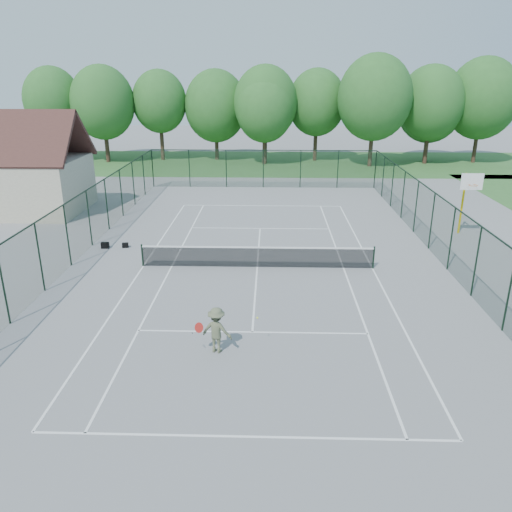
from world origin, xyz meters
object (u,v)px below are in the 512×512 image
at_px(tennis_net, 257,256).
at_px(sports_bag_a, 105,245).
at_px(basketball_goal, 468,191).
at_px(tennis_player, 217,330).

bearing_deg(tennis_net, sports_bag_a, 162.61).
bearing_deg(basketball_goal, tennis_player, -134.11).
xyz_separation_m(basketball_goal, tennis_player, (-12.67, -13.07, -1.78)).
distance_m(tennis_net, basketball_goal, 12.87).
height_order(tennis_net, basketball_goal, basketball_goal).
bearing_deg(tennis_player, tennis_net, 81.74).
relative_size(basketball_goal, sports_bag_a, 9.21).
height_order(sports_bag_a, tennis_player, tennis_player).
height_order(tennis_net, sports_bag_a, tennis_net).
bearing_deg(tennis_player, basketball_goal, 45.89).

